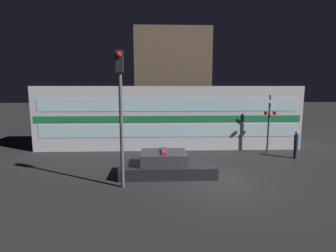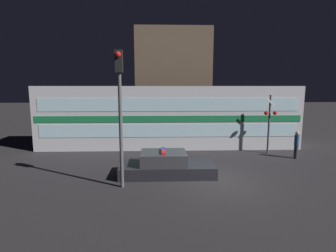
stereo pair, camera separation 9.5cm
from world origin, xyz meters
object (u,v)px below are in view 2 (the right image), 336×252
at_px(traffic_light_corner, 120,100).
at_px(train, 169,116).
at_px(police_car, 166,166).
at_px(crossing_signal_near, 270,120).
at_px(pedestrian, 296,145).

bearing_deg(traffic_light_corner, train, 73.83).
height_order(train, traffic_light_corner, traffic_light_corner).
bearing_deg(police_car, traffic_light_corner, -142.15).
bearing_deg(train, crossing_signal_near, -20.73).
relative_size(train, traffic_light_corner, 3.14).
xyz_separation_m(train, traffic_light_corner, (-2.32, -8.02, 1.60)).
xyz_separation_m(police_car, pedestrian, (8.05, 2.75, 0.40)).
distance_m(police_car, traffic_light_corner, 4.18).
relative_size(police_car, traffic_light_corner, 0.80).
relative_size(police_car, crossing_signal_near, 1.22).
distance_m(train, police_car, 6.70).
bearing_deg(police_car, crossing_signal_near, 29.91).
bearing_deg(crossing_signal_near, train, 159.27).
xyz_separation_m(police_car, traffic_light_corner, (-1.97, -1.56, 3.34)).
bearing_deg(train, police_car, -93.12).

